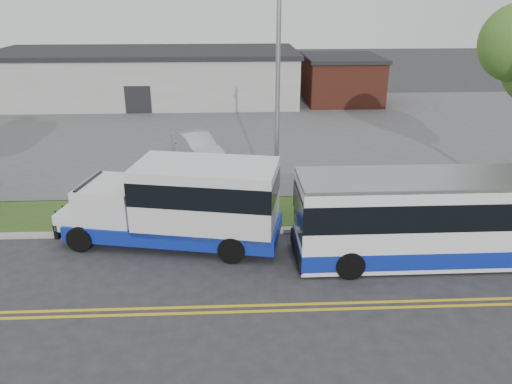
{
  "coord_description": "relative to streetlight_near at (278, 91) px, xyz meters",
  "views": [
    {
      "loc": [
        1.24,
        -16.51,
        8.75
      ],
      "look_at": [
        2.09,
        1.38,
        1.6
      ],
      "focal_mm": 35.0,
      "sensor_mm": 36.0,
      "label": 1
    }
  ],
  "objects": [
    {
      "name": "ground",
      "position": [
        -3.0,
        -2.73,
        -5.23
      ],
      "size": [
        140.0,
        140.0,
        0.0
      ],
      "primitive_type": "plane",
      "color": "#28282B",
      "rests_on": "ground"
    },
    {
      "name": "lane_line_north",
      "position": [
        -3.0,
        -6.58,
        -5.23
      ],
      "size": [
        70.0,
        0.12,
        0.01
      ],
      "primitive_type": "cube",
      "color": "gold",
      "rests_on": "ground"
    },
    {
      "name": "lane_line_south",
      "position": [
        -3.0,
        -6.88,
        -5.23
      ],
      "size": [
        70.0,
        0.12,
        0.01
      ],
      "primitive_type": "cube",
      "color": "gold",
      "rests_on": "ground"
    },
    {
      "name": "curb",
      "position": [
        -3.0,
        -1.63,
        -5.16
      ],
      "size": [
        80.0,
        0.3,
        0.15
      ],
      "primitive_type": "cube",
      "color": "#9E9B93",
      "rests_on": "ground"
    },
    {
      "name": "verge",
      "position": [
        -3.0,
        0.17,
        -5.18
      ],
      "size": [
        80.0,
        3.3,
        0.1
      ],
      "primitive_type": "cube",
      "color": "#2B4A18",
      "rests_on": "ground"
    },
    {
      "name": "parking_lot",
      "position": [
        -3.0,
        14.27,
        -5.18
      ],
      "size": [
        80.0,
        25.0,
        0.1
      ],
      "primitive_type": "cube",
      "color": "#4C4C4F",
      "rests_on": "ground"
    },
    {
      "name": "commercial_building",
      "position": [
        -9.0,
        24.27,
        -3.05
      ],
      "size": [
        25.4,
        10.4,
        4.35
      ],
      "color": "#9E9E99",
      "rests_on": "ground"
    },
    {
      "name": "brick_wing",
      "position": [
        7.5,
        23.27,
        -3.27
      ],
      "size": [
        6.3,
        7.3,
        3.9
      ],
      "color": "brown",
      "rests_on": "ground"
    },
    {
      "name": "streetlight_near",
      "position": [
        0.0,
        0.0,
        0.0
      ],
      "size": [
        0.35,
        1.53,
        9.5
      ],
      "color": "gray",
      "rests_on": "verge"
    },
    {
      "name": "shuttle_bus",
      "position": [
        -3.54,
        -2.32,
        -3.56
      ],
      "size": [
        8.51,
        4.13,
        3.14
      ],
      "rotation": [
        0.0,
        0.0,
        -0.2
      ],
      "color": "#0D2396",
      "rests_on": "ground"
    },
    {
      "name": "transit_bus",
      "position": [
        5.89,
        -3.95,
        -3.68
      ],
      "size": [
        11.11,
        2.7,
        3.08
      ],
      "rotation": [
        0.0,
        0.0,
        0.0
      ],
      "color": "white",
      "rests_on": "ground"
    },
    {
      "name": "parked_car_a",
      "position": [
        -3.75,
        7.5,
        -4.41
      ],
      "size": [
        3.33,
        4.64,
        1.45
      ],
      "primitive_type": "imported",
      "rotation": [
        0.0,
        0.0,
        0.46
      ],
      "color": "#ACAEB3",
      "rests_on": "parking_lot"
    }
  ]
}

